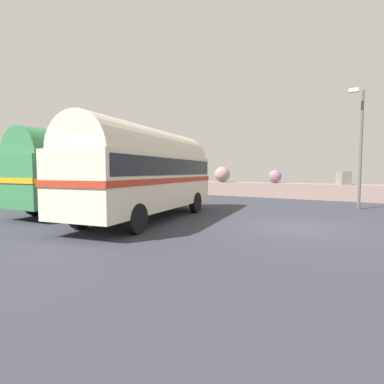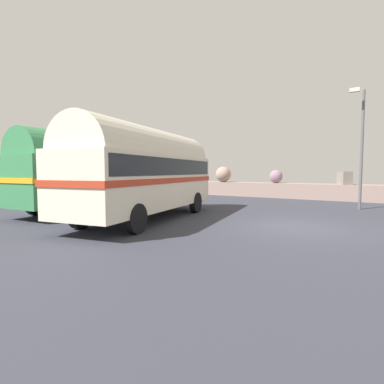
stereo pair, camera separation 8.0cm
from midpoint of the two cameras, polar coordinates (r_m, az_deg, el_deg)
The scene contains 5 objects.
ground at distance 11.16m, azimuth 18.97°, elevation -6.39°, with size 32.00×26.00×0.02m.
breakwater at distance 22.68m, azimuth 26.23°, elevation 0.34°, with size 31.36×2.19×2.43m.
vintage_coach at distance 12.21m, azimuth -8.40°, elevation 4.27°, with size 4.06×8.89×3.70m.
second_coach at distance 15.64m, azimuth -17.43°, elevation 4.06°, with size 3.06×8.74×3.70m.
lamp_post at distance 17.58m, azimuth 29.66°, elevation 8.23°, with size 0.65×0.82×6.07m.
Camera 2 is at (2.67, -10.65, 1.97)m, focal length 27.92 mm.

